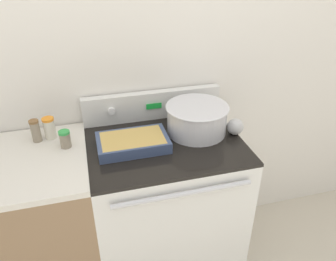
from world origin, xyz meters
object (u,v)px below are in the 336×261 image
object	(u,v)px
mixing_bowl	(197,117)
spice_jar_green_cap	(65,139)
ladle	(234,126)
spice_jar_brown_cap	(36,131)
spice_jar_orange_cap	(49,128)
casserole_dish	(133,142)

from	to	relation	value
mixing_bowl	spice_jar_green_cap	bearing A→B (deg)	179.27
spice_jar_green_cap	ladle	bearing A→B (deg)	-4.94
spice_jar_green_cap	spice_jar_brown_cap	bearing A→B (deg)	146.12
spice_jar_orange_cap	spice_jar_brown_cap	bearing A→B (deg)	-165.84
mixing_bowl	casserole_dish	distance (m)	0.38
spice_jar_green_cap	mixing_bowl	bearing A→B (deg)	-0.73
mixing_bowl	spice_jar_green_cap	xyz separation A→B (m)	(-0.69, 0.01, -0.03)
spice_jar_orange_cap	mixing_bowl	bearing A→B (deg)	-9.03
casserole_dish	spice_jar_brown_cap	bearing A→B (deg)	159.97
mixing_bowl	casserole_dish	world-z (taller)	mixing_bowl
ladle	spice_jar_brown_cap	world-z (taller)	spice_jar_brown_cap
casserole_dish	spice_jar_orange_cap	bearing A→B (deg)	155.01
ladle	spice_jar_brown_cap	distance (m)	1.05
mixing_bowl	spice_jar_orange_cap	world-z (taller)	mixing_bowl
casserole_dish	spice_jar_brown_cap	distance (m)	0.51
casserole_dish	mixing_bowl	bearing A→B (deg)	10.32
spice_jar_green_cap	spice_jar_orange_cap	size ratio (longest dim) A/B	0.78
mixing_bowl	casserole_dish	xyz separation A→B (m)	(-0.37, -0.07, -0.06)
casserole_dish	spice_jar_green_cap	xyz separation A→B (m)	(-0.33, 0.08, 0.03)
ladle	spice_jar_green_cap	bearing A→B (deg)	175.06
spice_jar_orange_cap	casserole_dish	bearing A→B (deg)	-24.99
spice_jar_green_cap	spice_jar_orange_cap	distance (m)	0.14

